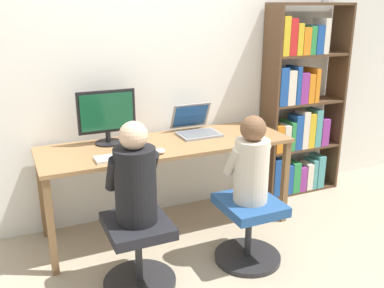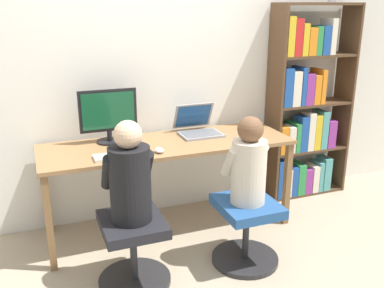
{
  "view_description": "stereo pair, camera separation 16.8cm",
  "coord_description": "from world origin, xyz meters",
  "px_view_note": "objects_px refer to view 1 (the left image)",
  "views": [
    {
      "loc": [
        -1.14,
        -2.72,
        1.81
      ],
      "look_at": [
        0.15,
        0.17,
        0.78
      ],
      "focal_mm": 40.0,
      "sensor_mm": 36.0,
      "label": 1
    },
    {
      "loc": [
        -0.99,
        -2.79,
        1.81
      ],
      "look_at": [
        0.15,
        0.17,
        0.78
      ],
      "focal_mm": 40.0,
      "sensor_mm": 36.0,
      "label": 2
    }
  ],
  "objects_px": {
    "office_chair_left": "(138,249)",
    "office_chair_right": "(249,227)",
    "person_at_monitor": "(135,178)",
    "keyboard": "(123,156)",
    "bookshelf": "(299,111)",
    "desktop_monitor": "(107,117)",
    "laptop": "(196,128)",
    "person_at_laptop": "(251,163)"
  },
  "relations": [
    {
      "from": "office_chair_left",
      "to": "office_chair_right",
      "type": "xyz_separation_m",
      "value": [
        0.83,
        -0.04,
        0.0
      ]
    },
    {
      "from": "person_at_monitor",
      "to": "office_chair_left",
      "type": "bearing_deg",
      "value": -90.0
    },
    {
      "from": "keyboard",
      "to": "bookshelf",
      "type": "bearing_deg",
      "value": 12.18
    },
    {
      "from": "office_chair_left",
      "to": "person_at_monitor",
      "type": "relative_size",
      "value": 0.74
    },
    {
      "from": "keyboard",
      "to": "person_at_monitor",
      "type": "relative_size",
      "value": 0.61
    },
    {
      "from": "desktop_monitor",
      "to": "person_at_monitor",
      "type": "relative_size",
      "value": 0.69
    },
    {
      "from": "laptop",
      "to": "person_at_laptop",
      "type": "relative_size",
      "value": 0.59
    },
    {
      "from": "bookshelf",
      "to": "laptop",
      "type": "bearing_deg",
      "value": -177.25
    },
    {
      "from": "office_chair_right",
      "to": "bookshelf",
      "type": "relative_size",
      "value": 0.27
    },
    {
      "from": "office_chair_left",
      "to": "bookshelf",
      "type": "relative_size",
      "value": 0.27
    },
    {
      "from": "person_at_laptop",
      "to": "bookshelf",
      "type": "height_order",
      "value": "bookshelf"
    },
    {
      "from": "keyboard",
      "to": "office_chair_left",
      "type": "xyz_separation_m",
      "value": [
        -0.04,
        -0.44,
        -0.5
      ]
    },
    {
      "from": "laptop",
      "to": "keyboard",
      "type": "bearing_deg",
      "value": -154.87
    },
    {
      "from": "laptop",
      "to": "bookshelf",
      "type": "distance_m",
      "value": 1.11
    },
    {
      "from": "laptop",
      "to": "desktop_monitor",
      "type": "bearing_deg",
      "value": 177.31
    },
    {
      "from": "office_chair_right",
      "to": "person_at_monitor",
      "type": "height_order",
      "value": "person_at_monitor"
    },
    {
      "from": "office_chair_left",
      "to": "bookshelf",
      "type": "height_order",
      "value": "bookshelf"
    },
    {
      "from": "laptop",
      "to": "bookshelf",
      "type": "xyz_separation_m",
      "value": [
        1.11,
        0.05,
        0.02
      ]
    },
    {
      "from": "laptop",
      "to": "office_chair_left",
      "type": "distance_m",
      "value": 1.23
    },
    {
      "from": "office_chair_left",
      "to": "person_at_laptop",
      "type": "relative_size",
      "value": 0.79
    },
    {
      "from": "office_chair_left",
      "to": "bookshelf",
      "type": "bearing_deg",
      "value": 23.92
    },
    {
      "from": "office_chair_left",
      "to": "person_at_laptop",
      "type": "distance_m",
      "value": 0.96
    },
    {
      "from": "desktop_monitor",
      "to": "office_chair_right",
      "type": "xyz_separation_m",
      "value": [
        0.8,
        -0.86,
        -0.71
      ]
    },
    {
      "from": "person_at_monitor",
      "to": "bookshelf",
      "type": "relative_size",
      "value": 0.36
    },
    {
      "from": "person_at_laptop",
      "to": "office_chair_left",
      "type": "bearing_deg",
      "value": 177.64
    },
    {
      "from": "office_chair_left",
      "to": "bookshelf",
      "type": "xyz_separation_m",
      "value": [
        1.89,
        0.84,
        0.57
      ]
    },
    {
      "from": "office_chair_left",
      "to": "person_at_monitor",
      "type": "xyz_separation_m",
      "value": [
        0.0,
        0.0,
        0.51
      ]
    },
    {
      "from": "desktop_monitor",
      "to": "laptop",
      "type": "xyz_separation_m",
      "value": [
        0.75,
        -0.04,
        -0.17
      ]
    },
    {
      "from": "keyboard",
      "to": "office_chair_left",
      "type": "bearing_deg",
      "value": -95.56
    },
    {
      "from": "laptop",
      "to": "person_at_monitor",
      "type": "bearing_deg",
      "value": -134.95
    },
    {
      "from": "person_at_monitor",
      "to": "person_at_laptop",
      "type": "height_order",
      "value": "person_at_monitor"
    },
    {
      "from": "desktop_monitor",
      "to": "person_at_monitor",
      "type": "distance_m",
      "value": 0.84
    },
    {
      "from": "person_at_monitor",
      "to": "desktop_monitor",
      "type": "bearing_deg",
      "value": 88.0
    },
    {
      "from": "desktop_monitor",
      "to": "keyboard",
      "type": "bearing_deg",
      "value": -87.84
    },
    {
      "from": "keyboard",
      "to": "desktop_monitor",
      "type": "bearing_deg",
      "value": 92.16
    },
    {
      "from": "keyboard",
      "to": "office_chair_left",
      "type": "relative_size",
      "value": 0.82
    },
    {
      "from": "laptop",
      "to": "person_at_laptop",
      "type": "height_order",
      "value": "person_at_laptop"
    },
    {
      "from": "laptop",
      "to": "keyboard",
      "type": "height_order",
      "value": "laptop"
    },
    {
      "from": "keyboard",
      "to": "bookshelf",
      "type": "relative_size",
      "value": 0.22
    },
    {
      "from": "person_at_laptop",
      "to": "bookshelf",
      "type": "relative_size",
      "value": 0.34
    },
    {
      "from": "bookshelf",
      "to": "desktop_monitor",
      "type": "bearing_deg",
      "value": -179.44
    },
    {
      "from": "keyboard",
      "to": "person_at_monitor",
      "type": "height_order",
      "value": "person_at_monitor"
    }
  ]
}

